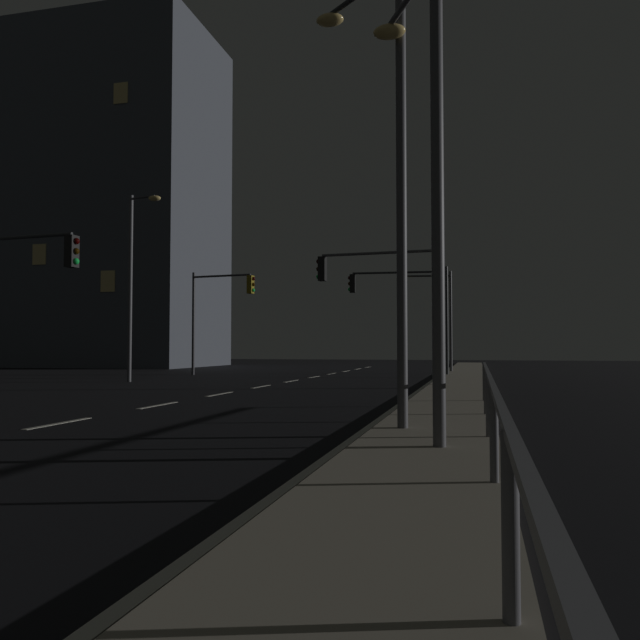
% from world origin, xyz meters
% --- Properties ---
extents(ground_plane, '(112.00, 112.00, 0.00)m').
position_xyz_m(ground_plane, '(0.00, 17.50, 0.00)').
color(ground_plane, black).
rests_on(ground_plane, ground).
extents(sidewalk_right, '(2.06, 77.00, 0.14)m').
position_xyz_m(sidewalk_right, '(7.31, 17.50, 0.07)').
color(sidewalk_right, '#9E937F').
rests_on(sidewalk_right, ground).
extents(lane_markings_center, '(0.14, 50.00, 0.01)m').
position_xyz_m(lane_markings_center, '(0.00, 21.00, 0.01)').
color(lane_markings_center, silver).
rests_on(lane_markings_center, ground).
extents(lane_edge_line, '(0.14, 53.00, 0.01)m').
position_xyz_m(lane_edge_line, '(6.03, 22.50, 0.01)').
color(lane_edge_line, silver).
rests_on(lane_edge_line, ground).
extents(traffic_light_mid_left, '(5.10, 0.55, 5.44)m').
position_xyz_m(traffic_light_mid_left, '(4.32, 30.45, 4.03)').
color(traffic_light_mid_left, '#2D3033').
rests_on(traffic_light_mid_left, sidewalk_right).
extents(traffic_light_far_left, '(3.61, 0.49, 5.12)m').
position_xyz_m(traffic_light_far_left, '(-5.36, 14.54, 3.60)').
color(traffic_light_far_left, '#38383D').
rests_on(traffic_light_far_left, ground).
extents(traffic_light_overhead_east, '(4.99, 0.54, 5.21)m').
position_xyz_m(traffic_light_overhead_east, '(4.61, 21.94, 3.87)').
color(traffic_light_overhead_east, '#2D3033').
rests_on(traffic_light_overhead_east, sidewalk_right).
extents(traffic_light_far_right, '(3.75, 0.69, 5.55)m').
position_xyz_m(traffic_light_far_right, '(-5.33, 29.48, 3.90)').
color(traffic_light_far_right, '#38383D').
rests_on(traffic_light_far_right, ground).
extents(traffic_light_mid_right, '(3.02, 0.65, 5.71)m').
position_xyz_m(traffic_light_mid_right, '(5.33, 34.85, 4.10)').
color(traffic_light_mid_right, '#4C4C51').
rests_on(traffic_light_mid_right, sidewalk_right).
extents(street_lamp_across_street, '(1.27, 2.00, 7.04)m').
position_xyz_m(street_lamp_across_street, '(7.34, 7.30, 4.42)').
color(street_lamp_across_street, '#4C4C51').
rests_on(street_lamp_across_street, sidewalk_right).
extents(street_lamp_corner, '(1.95, 1.61, 8.20)m').
position_xyz_m(street_lamp_corner, '(6.51, 9.11, 5.04)').
color(street_lamp_corner, '#4C4C51').
rests_on(street_lamp_corner, sidewalk_right).
extents(street_lamp_mid_block, '(1.63, 0.52, 8.17)m').
position_xyz_m(street_lamp_mid_block, '(-6.47, 22.81, 4.81)').
color(street_lamp_mid_block, '#4C4C51').
rests_on(street_lamp_mid_block, ground).
extents(barrier_fence, '(0.09, 17.00, 0.98)m').
position_xyz_m(barrier_fence, '(8.19, 6.45, 0.89)').
color(barrier_fence, '#59595E').
rests_on(barrier_fence, sidewalk_right).
extents(building_distant, '(21.06, 11.17, 26.40)m').
position_xyz_m(building_distant, '(-22.89, 43.09, 13.20)').
color(building_distant, '#4C515B').
rests_on(building_distant, ground).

